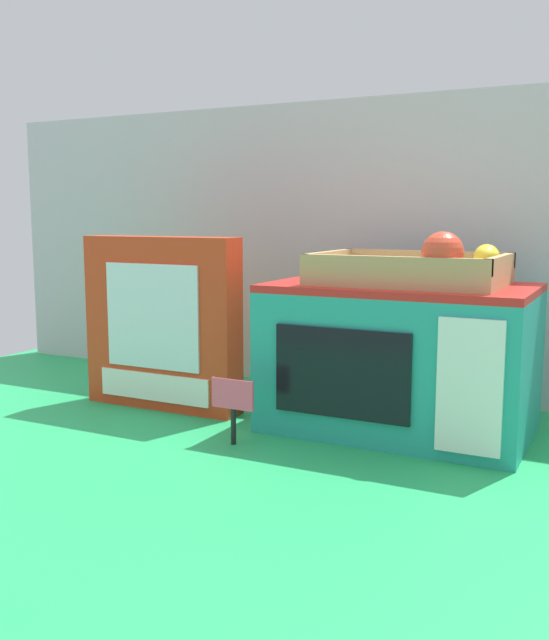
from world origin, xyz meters
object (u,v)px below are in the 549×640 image
Objects in this scene: toy_microwave at (399,357)px; food_groups_crate at (417,271)px; cookie_set_box at (162,323)px; price_sign at (233,401)px.

toy_microwave is 1.42× the size of food_groups_crate.
toy_microwave is at bearing 169.04° from food_groups_crate.
cookie_set_box is 3.04× the size of price_sign.
cookie_set_box reaches higher than price_sign.
cookie_set_box is 0.27m from price_sign.
food_groups_crate is (0.03, -0.00, 0.14)m from toy_microwave.
price_sign is at bearing -135.96° from toy_microwave.
toy_microwave is 0.28m from price_sign.
toy_microwave reaches higher than price_sign.
price_sign is at bearing -140.16° from food_groups_crate.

